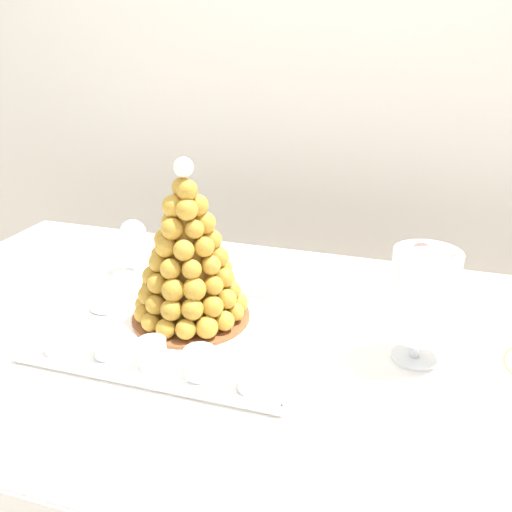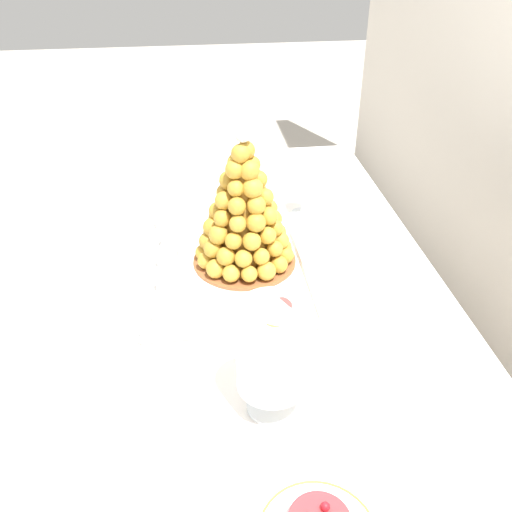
% 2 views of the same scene
% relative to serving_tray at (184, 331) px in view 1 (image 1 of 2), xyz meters
% --- Properties ---
extents(backdrop_wall, '(4.80, 0.10, 2.50)m').
position_rel_serving_tray_xyz_m(backdrop_wall, '(0.13, 1.10, 0.50)').
color(backdrop_wall, silver).
rests_on(backdrop_wall, ground_plane).
extents(buffet_table, '(1.77, 0.99, 0.74)m').
position_rel_serving_tray_xyz_m(buffet_table, '(0.13, 0.03, -0.09)').
color(buffet_table, brown).
rests_on(buffet_table, ground_plane).
extents(serving_tray, '(0.54, 0.40, 0.02)m').
position_rel_serving_tray_xyz_m(serving_tray, '(0.00, 0.00, 0.00)').
color(serving_tray, white).
rests_on(serving_tray, buffet_table).
extents(croquembouche, '(0.26, 0.26, 0.36)m').
position_rel_serving_tray_xyz_m(croquembouche, '(-0.01, 0.05, 0.14)').
color(croquembouche, brown).
rests_on(croquembouche, serving_tray).
extents(dessert_cup_left, '(0.06, 0.06, 0.05)m').
position_rel_serving_tray_xyz_m(dessert_cup_left, '(-0.21, -0.14, 0.03)').
color(dessert_cup_left, silver).
rests_on(dessert_cup_left, serving_tray).
extents(dessert_cup_mid_left, '(0.05, 0.05, 0.06)m').
position_rel_serving_tray_xyz_m(dessert_cup_mid_left, '(-0.10, -0.13, 0.03)').
color(dessert_cup_mid_left, silver).
rests_on(dessert_cup_mid_left, serving_tray).
extents(dessert_cup_centre, '(0.06, 0.06, 0.06)m').
position_rel_serving_tray_xyz_m(dessert_cup_centre, '(-0.00, -0.14, 0.03)').
color(dessert_cup_centre, silver).
rests_on(dessert_cup_centre, serving_tray).
extents(dessert_cup_mid_right, '(0.06, 0.06, 0.05)m').
position_rel_serving_tray_xyz_m(dessert_cup_mid_right, '(0.09, -0.13, 0.03)').
color(dessert_cup_mid_right, silver).
rests_on(dessert_cup_mid_right, serving_tray).
extents(dessert_cup_right, '(0.06, 0.06, 0.06)m').
position_rel_serving_tray_xyz_m(dessert_cup_right, '(0.20, -0.14, 0.03)').
color(dessert_cup_right, silver).
rests_on(dessert_cup_right, serving_tray).
extents(creme_brulee_ramekin, '(0.09, 0.09, 0.03)m').
position_rel_serving_tray_xyz_m(creme_brulee_ramekin, '(-0.21, 0.05, 0.02)').
color(creme_brulee_ramekin, white).
rests_on(creme_brulee_ramekin, serving_tray).
extents(macaron_goblet, '(0.12, 0.12, 0.24)m').
position_rel_serving_tray_xyz_m(macaron_goblet, '(0.47, 0.05, 0.14)').
color(macaron_goblet, white).
rests_on(macaron_goblet, buffet_table).
extents(wine_glass, '(0.07, 0.07, 0.15)m').
position_rel_serving_tray_xyz_m(wine_glass, '(-0.25, 0.25, 0.10)').
color(wine_glass, silver).
rests_on(wine_glass, buffet_table).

